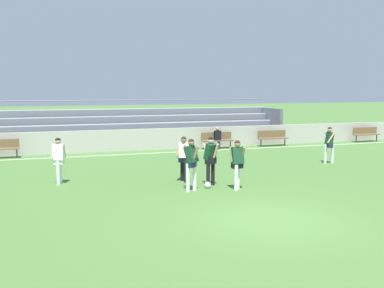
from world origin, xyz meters
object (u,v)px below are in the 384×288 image
Objects in this scene: spectator_seated at (218,136)px; player_dark_on_ball at (329,142)px; player_dark_overlapping at (191,160)px; bleacher_stand at (92,127)px; bench_near_bin at (272,137)px; bench_centre_sideline at (366,133)px; player_dark_deep_cover at (237,160)px; player_dark_trailing_run at (211,157)px; player_white_wide_right at (59,157)px; bench_near_wall_gap at (217,139)px; soccer_ball at (208,185)px; player_white_pressing_high at (184,155)px.

player_dark_on_ball is at bearing -64.95° from spectator_seated.
bleacher_stand is at bearing 97.83° from player_dark_overlapping.
bench_near_bin is 3.48m from spectator_seated.
bench_centre_sideline is 16.50m from player_dark_deep_cover.
player_dark_trailing_run reaches higher than player_white_wide_right.
player_dark_trailing_run is at bearing -77.74° from bleacher_stand.
soccer_ball is (-4.05, -9.30, -0.44)m from bench_near_wall_gap.
soccer_ball is at bearing -146.64° from bench_centre_sideline.
player_white_pressing_high reaches higher than bench_centre_sideline.
player_dark_trailing_run is (-7.29, -8.95, 0.46)m from bench_near_bin.
bench_centre_sideline is at bearing 33.36° from soccer_ball.
bench_centre_sideline is 1.49× the size of spectator_seated.
bleacher_stand reaches higher than bench_near_wall_gap.
bench_near_bin is 14.10m from player_white_wide_right.
bleacher_stand is 7.32m from spectator_seated.
player_dark_trailing_run is 1.03× the size of player_dark_on_ball.
player_dark_trailing_run reaches higher than bench_near_wall_gap.
player_dark_overlapping reaches higher than player_dark_deep_cover.
player_dark_overlapping is at bearing 169.96° from player_dark_deep_cover.
bench_centre_sideline is 1.10× the size of player_white_pressing_high.
bleacher_stand is 12.85m from soccer_ball.
player_white_wide_right is at bearing -150.17° from bench_near_bin.
player_dark_deep_cover is 2.20m from player_white_pressing_high.
bench_near_wall_gap is 6.92m from player_dark_on_ball.
player_dark_overlapping is (-0.90, -0.58, 0.02)m from player_dark_trailing_run.
player_dark_on_ball is 7.45× the size of soccer_ball.
player_dark_trailing_run reaches higher than soccer_ball.
player_dark_on_ball is (-7.19, -6.28, 0.43)m from bench_centre_sideline.
spectator_seated is (-10.07, -0.12, 0.16)m from bench_centre_sideline.
bench_centre_sideline is 1.00× the size of bench_near_bin.
spectator_seated is 6.81m from player_dark_on_ball.
spectator_seated is 9.07m from player_white_pressing_high.
bench_near_wall_gap is at bearing 180.00° from bench_near_bin.
player_dark_overlapping reaches higher than player_dark_on_ball.
player_white_wide_right reaches higher than bench_near_wall_gap.
bleacher_stand is 10.49m from bench_near_bin.
bleacher_stand reaches higher than player_white_wide_right.
bleacher_stand is 12.97× the size of bench_near_bin.
player_dark_deep_cover is (3.27, -13.07, -0.15)m from bleacher_stand.
spectator_seated is at bearing 60.41° from player_white_pressing_high.
player_dark_deep_cover is (-3.20, -9.67, 0.28)m from spectator_seated.
bench_centre_sideline is at bearing 28.79° from player_white_pressing_high.
bench_near_bin is at bearing -18.24° from bleacher_stand.
bench_near_bin is at bearing 45.16° from player_white_pressing_high.
player_dark_deep_cover is (-3.20, -9.79, 0.43)m from bench_near_wall_gap.
player_white_pressing_high is at bearing -134.84° from bench_near_bin.
bleacher_stand is at bearing 153.13° from bench_near_wall_gap.
player_dark_overlapping reaches higher than soccer_ball.
bleacher_stand is 12.51m from player_dark_trailing_run.
player_white_wide_right is at bearing 148.11° from player_dark_overlapping.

